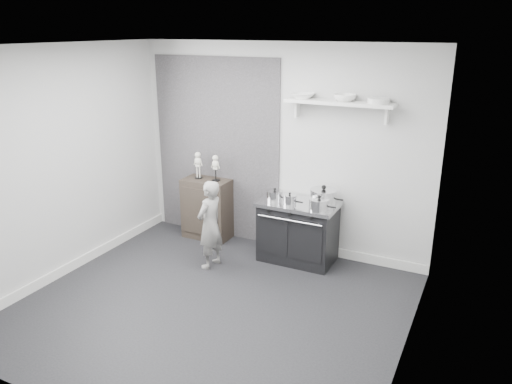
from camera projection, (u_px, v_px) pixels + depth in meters
The scene contains 15 objects.
ground at pixel (211, 306), 5.37m from camera, with size 4.00×4.00×0.00m, color black.
room_shell at pixel (207, 155), 5.02m from camera, with size 4.02×3.62×2.71m.
wall_shelf at pixel (339, 104), 5.83m from camera, with size 1.30×0.26×0.24m.
stove at pixel (298, 231), 6.33m from camera, with size 0.98×0.61×0.79m.
side_cabinet at pixel (208, 208), 7.03m from camera, with size 0.66×0.38×0.86m, color black.
child at pixel (210, 225), 6.11m from camera, with size 0.41×0.27×1.12m, color gray.
pot_front_left at pixel (275, 196), 6.24m from camera, with size 0.29×0.21×0.17m.
pot_back_right at pixel (323, 196), 6.13m from camera, with size 0.42×0.33×0.24m.
pot_front_right at pixel (319, 204), 5.91m from camera, with size 0.33×0.25×0.19m.
pot_front_center at pixel (290, 200), 6.09m from camera, with size 0.25×0.17×0.16m.
skeleton_full at pixel (198, 163), 6.88m from camera, with size 0.12×0.08×0.43m, color beige, non-canonical shape.
skeleton_torso at pixel (216, 166), 6.77m from camera, with size 0.12×0.07×0.42m, color beige, non-canonical shape.
bowl_large at pixel (303, 96), 5.99m from camera, with size 0.27×0.27×0.07m, color white.
bowl_small at pixel (345, 98), 5.78m from camera, with size 0.26×0.26×0.08m, color white.
plate_stack at pixel (378, 101), 5.62m from camera, with size 0.25×0.25×0.06m, color silver.
Camera 1 is at (2.51, -4.01, 2.86)m, focal length 35.00 mm.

